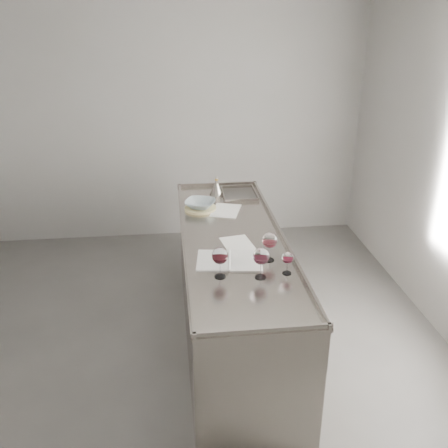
{
  "coord_description": "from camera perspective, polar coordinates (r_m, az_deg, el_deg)",
  "views": [
    {
      "loc": [
        0.04,
        -3.05,
        2.54
      ],
      "look_at": [
        0.44,
        0.39,
        1.02
      ],
      "focal_mm": 40.0,
      "sensor_mm": 36.0,
      "label": 1
    }
  ],
  "objects": [
    {
      "name": "ceramic_bowl",
      "position": [
        4.25,
        -2.73,
        2.31
      ],
      "size": [
        0.32,
        0.32,
        0.06
      ],
      "primitive_type": "imported",
      "rotation": [
        0.0,
        0.0,
        -0.34
      ],
      "color": "#8D9DA4",
      "rests_on": "trivet"
    },
    {
      "name": "loose_paper_under",
      "position": [
        4.24,
        0.21,
        1.56
      ],
      "size": [
        0.31,
        0.37,
        0.0
      ],
      "primitive_type": "cube",
      "rotation": [
        0.0,
        0.0,
        -0.3
      ],
      "color": "white",
      "rests_on": "counter"
    },
    {
      "name": "room_shell",
      "position": [
        3.26,
        -6.91,
        3.05
      ],
      "size": [
        4.54,
        5.04,
        2.84
      ],
      "color": "#504E4B",
      "rests_on": "ground"
    },
    {
      "name": "loose_paper_top",
      "position": [
        3.64,
        1.61,
        -2.33
      ],
      "size": [
        0.25,
        0.33,
        0.0
      ],
      "primitive_type": "cube",
      "rotation": [
        0.0,
        0.0,
        0.18
      ],
      "color": "silver",
      "rests_on": "counter"
    },
    {
      "name": "wine_glass_left",
      "position": [
        3.15,
        -0.46,
        -3.74
      ],
      "size": [
        0.11,
        0.11,
        0.21
      ],
      "rotation": [
        0.0,
        0.0,
        0.06
      ],
      "color": "white",
      "rests_on": "counter"
    },
    {
      "name": "wine_glass_small",
      "position": [
        3.24,
        7.28,
        -3.94
      ],
      "size": [
        0.08,
        0.08,
        0.15
      ],
      "rotation": [
        0.0,
        0.0,
        0.21
      ],
      "color": "white",
      "rests_on": "counter"
    },
    {
      "name": "notebook",
      "position": [
        3.41,
        0.62,
        -4.21
      ],
      "size": [
        0.48,
        0.36,
        0.02
      ],
      "rotation": [
        0.0,
        0.0,
        -0.13
      ],
      "color": "silver",
      "rests_on": "counter"
    },
    {
      "name": "wine_glass_middle",
      "position": [
        3.16,
        4.26,
        -3.77
      ],
      "size": [
        0.11,
        0.11,
        0.21
      ],
      "rotation": [
        0.0,
        0.0,
        -0.3
      ],
      "color": "white",
      "rests_on": "counter"
    },
    {
      "name": "wine_funnel",
      "position": [
        4.59,
        -0.85,
        4.06
      ],
      "size": [
        0.13,
        0.13,
        0.19
      ],
      "rotation": [
        0.0,
        0.0,
        -0.29
      ],
      "color": "gray",
      "rests_on": "counter"
    },
    {
      "name": "trivet",
      "position": [
        4.27,
        -2.72,
        1.8
      ],
      "size": [
        0.32,
        0.32,
        0.02
      ],
      "primitive_type": "cylinder",
      "rotation": [
        0.0,
        0.0,
        -0.19
      ],
      "color": "#C4B97F",
      "rests_on": "counter"
    },
    {
      "name": "wine_glass_right",
      "position": [
        3.37,
        5.25,
        -1.97
      ],
      "size": [
        0.1,
        0.1,
        0.2
      ],
      "rotation": [
        0.0,
        0.0,
        0.35
      ],
      "color": "white",
      "rests_on": "counter"
    },
    {
      "name": "counter",
      "position": [
        3.97,
        1.04,
        -7.73
      ],
      "size": [
        0.77,
        2.42,
        0.97
      ],
      "color": "gray",
      "rests_on": "ground"
    }
  ]
}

